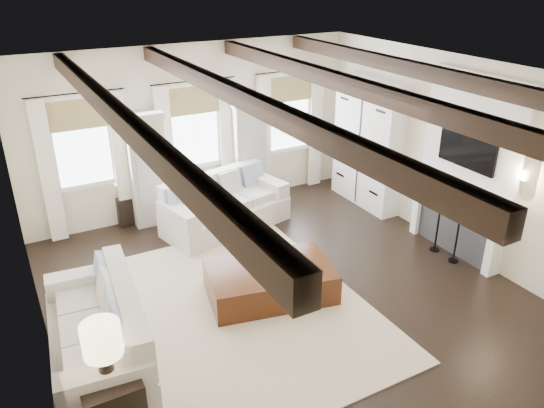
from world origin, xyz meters
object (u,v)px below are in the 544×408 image
ottoman (270,281)px  side_table_front (112,401)px  sofa_left (103,335)px  sofa_back (223,207)px  side_table_back (126,209)px

ottoman → side_table_front: 2.90m
sofa_left → sofa_back: bearing=43.9°
ottoman → side_table_back: bearing=121.7°
sofa_left → side_table_front: (-0.14, -1.02, -0.10)m
sofa_left → side_table_back: 3.89m
sofa_left → side_table_front: 1.03m
side_table_front → side_table_back: side_table_front is taller
side_table_back → sofa_back: bearing=-33.6°
ottoman → side_table_back: side_table_back is taller
ottoman → sofa_left: bearing=-161.5°
sofa_back → side_table_back: 1.86m
sofa_left → side_table_back: bearing=71.5°
side_table_front → side_table_back: (1.38, 4.71, -0.04)m
sofa_left → ottoman: size_ratio=1.34×
sofa_back → ottoman: (-0.32, -2.39, -0.16)m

